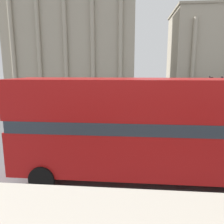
# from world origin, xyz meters

# --- Properties ---
(double_decker_bus) EXTENTS (10.47, 2.69, 4.14)m
(double_decker_bus) POSITION_xyz_m (-0.31, 6.05, 2.30)
(double_decker_bus) COLOR black
(double_decker_bus) RESTS_ON ground_plane
(plaza_building_left) EXTENTS (29.94, 14.11, 25.79)m
(plaza_building_left) POSITION_xyz_m (-15.04, 51.45, 12.89)
(plaza_building_left) COLOR #A39984
(plaza_building_left) RESTS_ON ground_plane
(traffic_light_near) EXTENTS (0.42, 0.24, 4.12)m
(traffic_light_near) POSITION_xyz_m (4.08, 10.07, 2.68)
(traffic_light_near) COLOR black
(traffic_light_near) RESTS_ON ground_plane
(traffic_light_mid) EXTENTS (0.42, 0.24, 3.94)m
(traffic_light_mid) POSITION_xyz_m (6.42, 18.83, 2.57)
(traffic_light_mid) COLOR black
(traffic_light_mid) RESTS_ON ground_plane
(car_navy) EXTENTS (4.20, 1.93, 1.35)m
(car_navy) POSITION_xyz_m (-7.44, 25.19, 0.70)
(car_navy) COLOR black
(car_navy) RESTS_ON ground_plane
(car_white) EXTENTS (4.20, 1.93, 1.35)m
(car_white) POSITION_xyz_m (-5.90, 21.61, 0.70)
(car_white) COLOR black
(car_white) RESTS_ON ground_plane
(pedestrian_black) EXTENTS (0.32, 0.32, 1.66)m
(pedestrian_black) POSITION_xyz_m (8.66, 26.16, 0.95)
(pedestrian_black) COLOR #282B33
(pedestrian_black) RESTS_ON ground_plane
(pedestrian_grey) EXTENTS (0.32, 0.32, 1.77)m
(pedestrian_grey) POSITION_xyz_m (3.61, 22.23, 1.02)
(pedestrian_grey) COLOR #282B33
(pedestrian_grey) RESTS_ON ground_plane
(pedestrian_blue) EXTENTS (0.32, 0.32, 1.70)m
(pedestrian_blue) POSITION_xyz_m (6.97, 26.04, 0.98)
(pedestrian_blue) COLOR #282B33
(pedestrian_blue) RESTS_ON ground_plane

